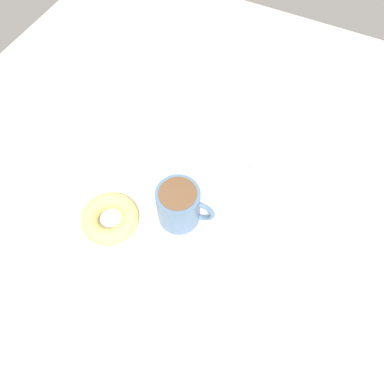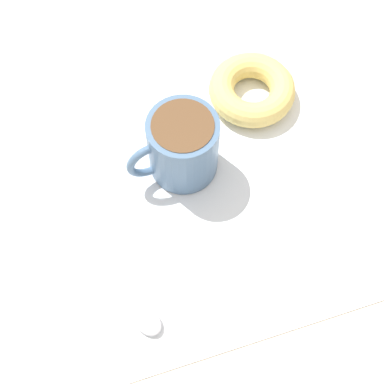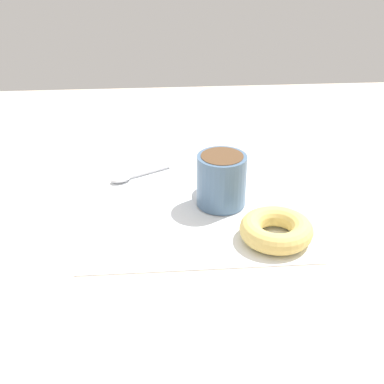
# 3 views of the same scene
# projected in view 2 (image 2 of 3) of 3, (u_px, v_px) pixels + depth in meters

# --- Properties ---
(ground_plane) EXTENTS (1.20, 1.20, 0.02)m
(ground_plane) POSITION_uv_depth(u_px,v_px,m) (201.00, 221.00, 0.60)
(ground_plane) COLOR beige
(napkin) EXTENTS (0.34, 0.34, 0.00)m
(napkin) POSITION_uv_depth(u_px,v_px,m) (192.00, 200.00, 0.60)
(napkin) COLOR white
(napkin) RESTS_ON ground_plane
(coffee_cup) EXTENTS (0.08, 0.11, 0.08)m
(coffee_cup) POSITION_uv_depth(u_px,v_px,m) (185.00, 145.00, 0.58)
(coffee_cup) COLOR slate
(coffee_cup) RESTS_ON napkin
(donut) EXTENTS (0.10, 0.10, 0.03)m
(donut) POSITION_uv_depth(u_px,v_px,m) (252.00, 90.00, 0.65)
(donut) COLOR #E5C66B
(donut) RESTS_ON napkin
(spoon) EXTENTS (0.11, 0.07, 0.01)m
(spoon) POSITION_uv_depth(u_px,v_px,m) (137.00, 311.00, 0.54)
(spoon) COLOR silver
(spoon) RESTS_ON napkin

